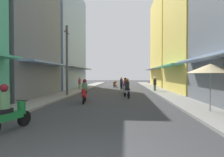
% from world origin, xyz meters
% --- Properties ---
extents(ground_plane, '(92.43, 92.43, 0.00)m').
position_xyz_m(ground_plane, '(0.00, 17.01, 0.00)').
color(ground_plane, '#38383A').
extents(sidewalk_left, '(1.99, 50.02, 0.12)m').
position_xyz_m(sidewalk_left, '(-4.84, 17.01, 0.06)').
color(sidewalk_left, gray).
rests_on(sidewalk_left, ground).
extents(sidewalk_right, '(1.99, 50.02, 0.12)m').
position_xyz_m(sidewalk_right, '(4.84, 17.01, 0.06)').
color(sidewalk_right, gray).
rests_on(sidewalk_right, ground).
extents(building_left_mid, '(7.05, 8.25, 10.80)m').
position_xyz_m(building_left_mid, '(-8.83, 12.00, 5.40)').
color(building_left_mid, slate).
rests_on(building_left_mid, ground).
extents(building_left_far, '(7.05, 11.72, 13.87)m').
position_xyz_m(building_left_far, '(-8.83, 22.74, 6.93)').
color(building_left_far, '#8CA5CC').
rests_on(building_left_far, ground).
extents(building_right_mid, '(7.05, 9.55, 12.05)m').
position_xyz_m(building_right_mid, '(8.83, 17.35, 6.02)').
color(building_right_mid, '#EFD159').
rests_on(building_right_mid, ground).
extents(building_right_far, '(7.05, 11.72, 14.94)m').
position_xyz_m(building_right_far, '(8.83, 28.67, 7.46)').
color(building_right_far, '#EFD159').
rests_on(building_right_far, ground).
extents(motorbike_red, '(0.55, 1.81, 1.58)m').
position_xyz_m(motorbike_red, '(-1.83, 9.33, 0.70)').
color(motorbike_red, black).
rests_on(motorbike_red, ground).
extents(motorbike_black, '(0.55, 1.81, 1.58)m').
position_xyz_m(motorbike_black, '(0.42, 21.31, 0.70)').
color(motorbike_black, black).
rests_on(motorbike_black, ground).
extents(motorbike_blue, '(0.58, 1.80, 1.58)m').
position_xyz_m(motorbike_blue, '(0.88, 16.17, 0.70)').
color(motorbike_blue, black).
rests_on(motorbike_blue, ground).
extents(motorbike_silver, '(0.66, 1.78, 1.58)m').
position_xyz_m(motorbike_silver, '(1.03, 12.36, 0.70)').
color(motorbike_silver, black).
rests_on(motorbike_silver, ground).
extents(motorbike_orange, '(0.58, 1.80, 0.96)m').
position_xyz_m(motorbike_orange, '(-0.65, 25.31, 0.50)').
color(motorbike_orange, black).
rests_on(motorbike_orange, ground).
extents(motorbike_green, '(0.69, 1.76, 1.58)m').
position_xyz_m(motorbike_green, '(-2.94, 2.84, 0.70)').
color(motorbike_green, black).
rests_on(motorbike_green, ground).
extents(pedestrian_foreground, '(0.44, 0.44, 1.71)m').
position_xyz_m(pedestrian_foreground, '(4.16, 17.85, 0.96)').
color(pedestrian_foreground, '#598C59').
rests_on(pedestrian_foreground, ground).
extents(pedestrian_midway, '(0.34, 0.34, 1.57)m').
position_xyz_m(pedestrian_midway, '(-4.83, 20.09, 0.78)').
color(pedestrian_midway, '#598C59').
rests_on(pedestrian_midway, ground).
extents(vendor_umbrella, '(2.22, 2.22, 2.40)m').
position_xyz_m(vendor_umbrella, '(4.97, 6.20, 2.17)').
color(vendor_umbrella, '#99999E').
rests_on(vendor_umbrella, ground).
extents(utility_pole, '(0.20, 1.20, 6.09)m').
position_xyz_m(utility_pole, '(-4.09, 12.70, 3.12)').
color(utility_pole, '#4C4C4F').
rests_on(utility_pole, ground).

